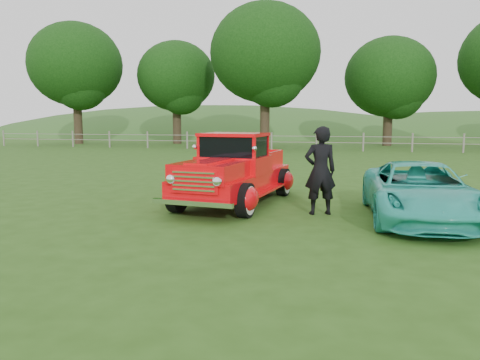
% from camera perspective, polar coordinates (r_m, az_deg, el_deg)
% --- Properties ---
extents(ground, '(140.00, 140.00, 0.00)m').
position_cam_1_polar(ground, '(9.72, 0.56, -5.18)').
color(ground, '#284C14').
rests_on(ground, ground).
extents(distant_hills, '(116.00, 60.00, 18.00)m').
position_cam_1_polar(distant_hills, '(69.31, 7.89, 1.96)').
color(distant_hills, '#2F5B21').
rests_on(distant_hills, ground).
extents(fence_line, '(48.00, 0.12, 1.20)m').
position_cam_1_polar(fence_line, '(31.36, 9.30, 4.65)').
color(fence_line, gray).
rests_on(fence_line, ground).
extents(tree_far_west, '(7.60, 7.60, 9.93)m').
position_cam_1_polar(tree_far_west, '(41.80, -19.42, 13.11)').
color(tree_far_west, '#312318').
rests_on(tree_far_west, ground).
extents(tree_mid_west, '(6.40, 6.40, 8.46)m').
position_cam_1_polar(tree_mid_west, '(39.96, -7.79, 12.39)').
color(tree_mid_west, '#312318').
rests_on(tree_mid_west, ground).
extents(tree_near_west, '(8.00, 8.00, 10.42)m').
position_cam_1_polar(tree_near_west, '(35.09, 3.10, 15.18)').
color(tree_near_west, '#312318').
rests_on(tree_near_west, ground).
extents(tree_near_east, '(6.80, 6.80, 8.33)m').
position_cam_1_polar(tree_near_east, '(38.49, 17.77, 11.84)').
color(tree_near_east, '#312318').
rests_on(tree_near_east, ground).
extents(red_pickup, '(2.70, 5.17, 1.78)m').
position_cam_1_polar(red_pickup, '(11.73, -0.64, 0.97)').
color(red_pickup, black).
rests_on(red_pickup, ground).
extents(teal_sedan, '(2.23, 4.48, 1.22)m').
position_cam_1_polar(teal_sedan, '(10.51, 21.00, -1.33)').
color(teal_sedan, '#2FBCAA').
rests_on(teal_sedan, ground).
extents(man, '(0.83, 0.68, 1.97)m').
position_cam_1_polar(man, '(10.53, 9.76, 1.13)').
color(man, black).
rests_on(man, ground).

